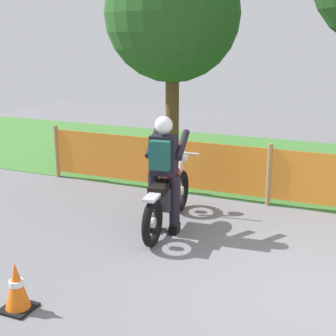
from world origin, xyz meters
TOP-DOWN VIEW (x-y plane):
  - ground at (0.00, 0.00)m, footprint 24.00×24.00m
  - barrier_fence at (-0.00, 2.45)m, footprint 10.65×0.08m
  - tree_leftmost at (-3.45, 4.01)m, footprint 2.71×2.71m
  - motorcycle_lead at (-2.22, 0.94)m, footprint 0.62×2.11m
  - rider_lead at (-2.19, 0.71)m, footprint 0.59×0.71m
  - traffic_cone at (-2.74, -1.79)m, footprint 0.32×0.32m

SIDE VIEW (x-z plane):
  - ground at x=0.00m, z-range -0.02..0.00m
  - traffic_cone at x=-2.74m, z-range -0.01..0.52m
  - motorcycle_lead at x=-2.22m, z-range -0.02..0.98m
  - barrier_fence at x=0.00m, z-range 0.02..1.07m
  - rider_lead at x=-2.19m, z-range 0.11..1.80m
  - tree_leftmost at x=-3.45m, z-range 0.89..5.41m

